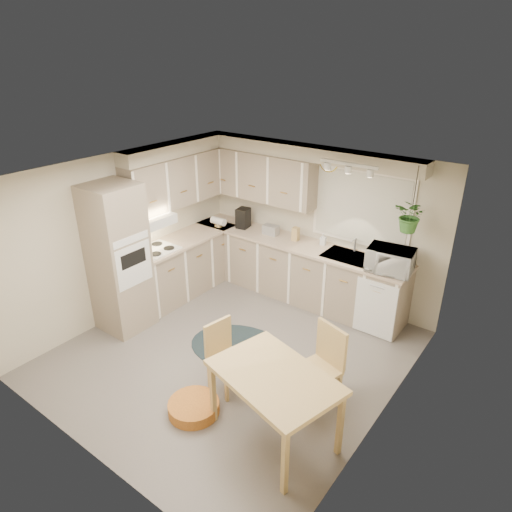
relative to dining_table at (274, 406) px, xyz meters
The scene contains 35 objects.
floor 1.52m from the dining_table, 146.25° to the left, with size 4.20×4.20×0.00m, color #655F59.
ceiling 2.49m from the dining_table, 146.25° to the left, with size 4.20×4.20×0.00m, color silver.
wall_back 3.26m from the dining_table, 112.73° to the left, with size 4.00×0.04×2.40m, color beige.
wall_front 1.95m from the dining_table, 133.59° to the right, with size 4.00×0.04×2.40m, color beige.
wall_left 3.42m from the dining_table, 165.78° to the left, with size 0.04×4.20×2.40m, color beige.
wall_right 1.39m from the dining_table, 46.37° to the left, with size 0.04×4.20×2.40m, color beige.
base_cab_left 3.38m from the dining_table, 149.93° to the left, with size 0.60×1.85×0.90m, color gray.
base_cab_back 2.98m from the dining_table, 118.52° to the left, with size 3.60×0.60×0.90m, color gray.
counter_left 3.41m from the dining_table, 149.85° to the left, with size 0.64×1.89×0.04m, color #C0AB8C.
counter_back 3.01m from the dining_table, 118.61° to the left, with size 3.64×0.64×0.04m, color #C0AB8C.
oven_stack 3.00m from the dining_table, behind, with size 0.65×0.65×2.10m, color gray.
wall_oven_face 2.69m from the dining_table, behind, with size 0.02×0.56×0.58m, color silver.
upper_cab_left 3.82m from the dining_table, 149.20° to the left, with size 0.35×2.00×0.75m, color gray.
upper_cab_back 3.81m from the dining_table, 129.02° to the left, with size 2.00×0.35×0.75m, color gray.
soffit_left 4.05m from the dining_table, 149.40° to the left, with size 0.30×2.00×0.20m, color beige.
soffit_back 3.65m from the dining_table, 117.20° to the left, with size 3.60×0.30×0.20m, color beige.
cooktop 3.16m from the dining_table, 158.96° to the left, with size 0.52×0.58×0.02m, color silver.
range_hood 3.29m from the dining_table, 159.09° to the left, with size 0.40×0.60×0.14m, color silver.
window_blinds 3.17m from the dining_table, 100.25° to the left, with size 1.40×0.02×1.00m, color silver.
window_frame 3.18m from the dining_table, 100.21° to the left, with size 1.50×0.02×1.10m, color white.
sink 2.72m from the dining_table, 101.28° to the left, with size 0.70×0.48×0.10m, color #A3A5AB.
dishwasher_front 2.31m from the dining_table, 88.06° to the left, with size 0.58×0.01×0.83m, color silver.
track_light_bar 3.10m from the dining_table, 102.43° to the left, with size 0.80×0.04×0.04m, color silver.
wall_clock 3.56m from the dining_table, 110.37° to the left, with size 0.30×0.30×0.03m, color #EED254.
dining_table is the anchor object (origin of this frame).
chair_left 0.89m from the dining_table, 161.03° to the left, with size 0.40×0.40×0.85m, color tan.
chair_back 0.69m from the dining_table, 81.32° to the left, with size 0.45×0.45×0.96m, color tan.
braided_rug 1.64m from the dining_table, 142.35° to the left, with size 1.32×0.99×0.01m, color black.
pet_bed 0.99m from the dining_table, 164.17° to the right, with size 0.57×0.57×0.13m, color #C47327.
microwave 2.63m from the dining_table, 87.12° to the left, with size 0.60×0.33×0.40m, color silver.
soap_bottle 3.01m from the dining_table, 110.25° to the left, with size 0.08×0.18×0.08m, color silver.
hanging_plant 2.86m from the dining_table, 82.90° to the left, with size 0.39×0.43×0.34m, color #346A2A.
coffee_maker 3.65m from the dining_table, 133.05° to the left, with size 0.18×0.23×0.33m, color black.
toaster 3.31m from the dining_table, 125.78° to the left, with size 0.25×0.14×0.15m, color #A3A5AB.
knife_block 3.10m from the dining_table, 118.55° to the left, with size 0.10×0.10×0.21m, color tan.
Camera 1 is at (3.19, -3.75, 3.71)m, focal length 32.00 mm.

